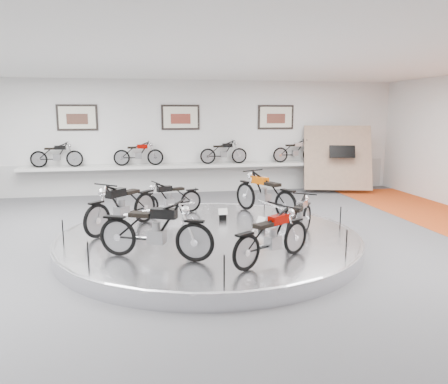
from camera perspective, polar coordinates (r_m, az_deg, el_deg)
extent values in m
plane|color=#565659|center=(9.23, -1.67, -7.72)|extent=(16.00, 16.00, 0.00)
plane|color=white|center=(8.86, -1.81, 17.72)|extent=(16.00, 16.00, 0.00)
plane|color=white|center=(15.76, -5.66, 7.13)|extent=(16.00, 0.00, 16.00)
plane|color=white|center=(2.31, 26.57, -12.59)|extent=(16.00, 0.00, 16.00)
cube|color=#BCBCBA|center=(15.88, -5.56, 1.90)|extent=(15.68, 0.04, 1.10)
cylinder|color=silver|center=(9.47, -1.96, -6.31)|extent=(6.40, 6.40, 0.30)
torus|color=#B2B2BA|center=(9.44, -1.96, -5.61)|extent=(6.40, 6.40, 0.10)
cube|color=silver|center=(15.55, -5.50, 3.39)|extent=(11.00, 0.55, 0.10)
cube|color=#EBE8CC|center=(15.79, -18.62, 9.20)|extent=(1.35, 0.06, 0.88)
cube|color=#EBE8CC|center=(15.70, -5.70, 9.68)|extent=(1.35, 0.06, 0.88)
cube|color=#EBE8CC|center=(16.37, 6.78, 9.68)|extent=(1.35, 0.06, 0.88)
cube|color=tan|center=(16.41, 14.61, 4.35)|extent=(2.56, 1.52, 2.30)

